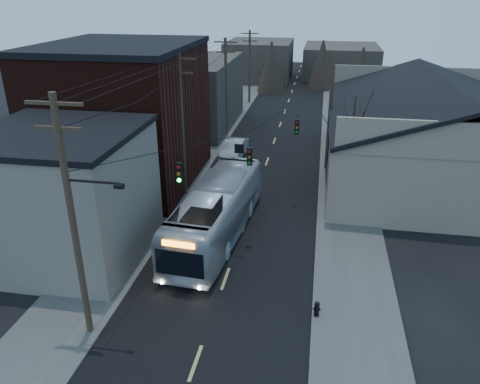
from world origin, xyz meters
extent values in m
cube|color=black|center=(0.00, 30.00, 0.01)|extent=(9.00, 110.00, 0.02)
cube|color=#474744|center=(-6.50, 30.00, 0.06)|extent=(4.00, 110.00, 0.12)
cube|color=#474744|center=(6.50, 30.00, 0.06)|extent=(4.00, 110.00, 0.12)
cube|color=#6E675C|center=(-9.00, 9.00, 3.50)|extent=(8.00, 8.00, 7.00)
cube|color=black|center=(-10.00, 20.00, 5.00)|extent=(10.00, 12.00, 10.00)
cube|color=#37332C|center=(-9.50, 36.00, 3.50)|extent=(9.00, 14.00, 7.00)
cube|color=#7E6F5C|center=(13.00, 25.00, 2.50)|extent=(16.00, 20.00, 5.00)
cube|color=black|center=(9.00, 25.00, 6.30)|extent=(8.16, 20.60, 2.86)
cube|color=#37332C|center=(-6.00, 65.00, 3.00)|extent=(10.00, 12.00, 6.00)
cube|color=#37332C|center=(7.00, 70.00, 2.50)|extent=(12.00, 14.00, 5.00)
cone|color=black|center=(6.50, 20.00, 3.60)|extent=(0.40, 0.40, 7.20)
cylinder|color=#382B1E|center=(-5.00, 3.00, 5.25)|extent=(0.28, 0.28, 10.50)
cube|color=#382B1E|center=(-5.00, 3.00, 10.10)|extent=(2.20, 0.12, 0.12)
cylinder|color=#382B1E|center=(-5.00, 18.00, 5.00)|extent=(0.28, 0.28, 10.00)
cube|color=#382B1E|center=(-5.00, 18.00, 9.60)|extent=(2.20, 0.12, 0.12)
cylinder|color=#382B1E|center=(-5.00, 33.00, 4.75)|extent=(0.28, 0.28, 9.50)
cube|color=#382B1E|center=(-5.00, 33.00, 9.10)|extent=(2.20, 0.12, 0.12)
cylinder|color=#382B1E|center=(-5.00, 48.00, 4.50)|extent=(0.28, 0.28, 9.00)
cube|color=#382B1E|center=(-5.00, 48.00, 8.60)|extent=(2.20, 0.12, 0.12)
cylinder|color=#382B1E|center=(5.00, 25.00, 4.25)|extent=(0.28, 0.28, 8.50)
cube|color=black|center=(-2.00, 7.50, 5.95)|extent=(0.28, 0.20, 1.00)
cube|color=black|center=(0.60, 12.00, 5.35)|extent=(0.28, 0.20, 1.00)
cube|color=black|center=(2.80, 18.00, 5.45)|extent=(0.28, 0.20, 1.00)
imported|color=#B2B7BF|center=(-1.41, 12.29, 1.68)|extent=(3.77, 12.26, 3.36)
imported|color=#B9BDC2|center=(-3.00, 26.52, 0.78)|extent=(1.91, 4.81, 1.56)
cylinder|color=black|center=(4.70, 5.71, 0.41)|extent=(0.23, 0.23, 0.58)
sphere|color=black|center=(4.70, 5.71, 0.73)|extent=(0.25, 0.25, 0.25)
cylinder|color=black|center=(4.70, 5.71, 0.46)|extent=(0.34, 0.13, 0.12)
camera|label=1|loc=(4.24, -11.88, 13.84)|focal=35.00mm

